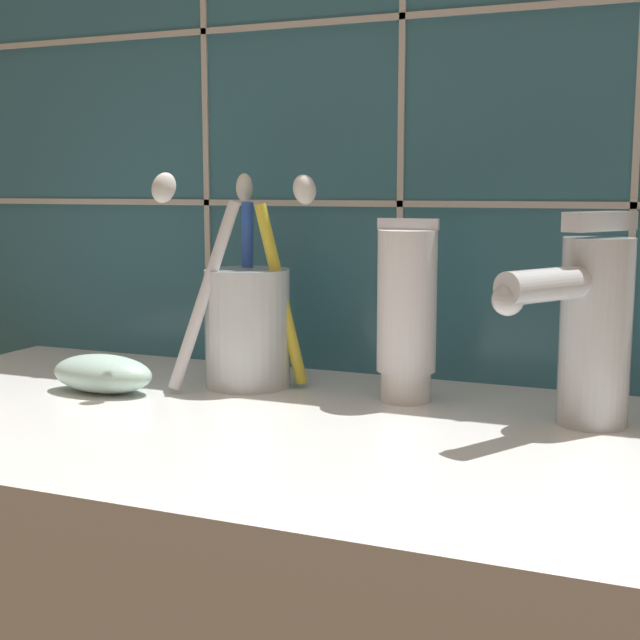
{
  "coord_description": "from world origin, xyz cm",
  "views": [
    {
      "loc": [
        22.91,
        -50.78,
        17.0
      ],
      "look_at": [
        0.27,
        3.45,
        8.26
      ],
      "focal_mm": 50.0,
      "sensor_mm": 36.0,
      "label": 1
    }
  ],
  "objects": [
    {
      "name": "toothpaste_tube",
      "position": [
        4.71,
        8.61,
        8.36
      ],
      "size": [
        4.38,
        4.17,
        12.91
      ],
      "color": "white",
      "rests_on": "sink_counter"
    },
    {
      "name": "soap_bar",
      "position": [
        -16.73,
        2.46,
        3.42
      ],
      "size": [
        8.15,
        4.3,
        2.83
      ],
      "primitive_type": "ellipsoid",
      "color": "silver",
      "rests_on": "sink_counter"
    },
    {
      "name": "sink_faucet",
      "position": [
        17.26,
        6.45,
        8.68
      ],
      "size": [
        7.4,
        11.46,
        13.55
      ],
      "rotation": [
        0.0,
        0.0,
        -2.08
      ],
      "color": "silver",
      "rests_on": "sink_counter"
    },
    {
      "name": "sink_counter",
      "position": [
        0.0,
        0.0,
        1.0
      ],
      "size": [
        68.98,
        33.64,
        2.0
      ],
      "primitive_type": "cube",
      "color": "white",
      "rests_on": "ground"
    },
    {
      "name": "toothbrush_cup",
      "position": [
        -7.88,
        8.59,
        7.05
      ],
      "size": [
        10.91,
        10.02,
        16.32
      ],
      "color": "silver",
      "rests_on": "sink_counter"
    },
    {
      "name": "tile_wall_backsplash",
      "position": [
        0.01,
        17.06,
        20.75
      ],
      "size": [
        78.98,
        1.72,
        41.48
      ],
      "color": "#336B7F",
      "rests_on": "ground"
    }
  ]
}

